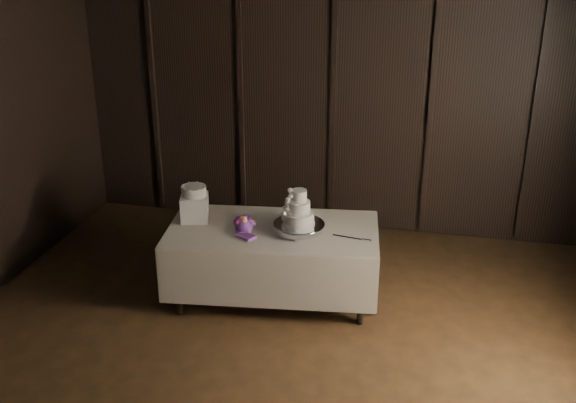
# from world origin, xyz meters

# --- Properties ---
(room) EXTENTS (6.08, 7.08, 3.08)m
(room) POSITION_xyz_m (0.00, 0.00, 1.50)
(room) COLOR black
(room) RESTS_ON ground
(display_table) EXTENTS (2.10, 1.28, 0.76)m
(display_table) POSITION_xyz_m (-0.26, 1.61, 0.42)
(display_table) COLOR beige
(display_table) RESTS_ON ground
(cake_stand) EXTENTS (0.61, 0.61, 0.09)m
(cake_stand) POSITION_xyz_m (0.01, 1.58, 0.81)
(cake_stand) COLOR silver
(cake_stand) RESTS_ON display_table
(wedding_cake) EXTENTS (0.32, 0.28, 0.34)m
(wedding_cake) POSITION_xyz_m (-0.02, 1.56, 0.98)
(wedding_cake) COLOR white
(wedding_cake) RESTS_ON cake_stand
(bouquet) EXTENTS (0.46, 0.49, 0.19)m
(bouquet) POSITION_xyz_m (-0.50, 1.48, 0.82)
(bouquet) COLOR #C2486E
(bouquet) RESTS_ON display_table
(box_pedestal) EXTENTS (0.32, 0.32, 0.25)m
(box_pedestal) POSITION_xyz_m (-1.04, 1.65, 0.89)
(box_pedestal) COLOR white
(box_pedestal) RESTS_ON display_table
(small_cake) EXTENTS (0.24, 0.24, 0.10)m
(small_cake) POSITION_xyz_m (-1.04, 1.65, 1.06)
(small_cake) COLOR white
(small_cake) RESTS_ON box_pedestal
(cake_knife) EXTENTS (0.37, 0.08, 0.01)m
(cake_knife) POSITION_xyz_m (0.46, 1.56, 0.77)
(cake_knife) COLOR silver
(cake_knife) RESTS_ON display_table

